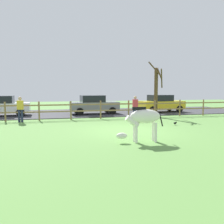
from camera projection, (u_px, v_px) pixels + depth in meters
ground_plane at (128, 130)px, 11.89m from camera, size 60.00×60.00×0.00m
parking_asphalt at (96, 112)px, 20.86m from camera, size 28.00×7.40×0.05m
paddock_fence at (101, 108)px, 16.54m from camera, size 21.26×0.11×1.30m
bare_tree at (156, 90)px, 17.57m from camera, size 1.33×0.91×4.18m
zebra at (143, 119)px, 9.14m from camera, size 1.94×0.56×1.41m
crow_on_grass at (175, 123)px, 13.58m from camera, size 0.21×0.10×0.20m
parked_car_grey at (94, 104)px, 19.36m from camera, size 4.07×2.03×1.56m
parked_car_yellow at (161, 103)px, 21.02m from camera, size 4.11×2.10×1.56m
parked_car_white at (2, 106)px, 17.87m from camera, size 4.06×2.00×1.56m
visitor_left_of_tree at (135, 106)px, 16.40m from camera, size 0.39×0.27×1.64m
visitor_right_of_tree at (20, 108)px, 14.70m from camera, size 0.40×0.30×1.64m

